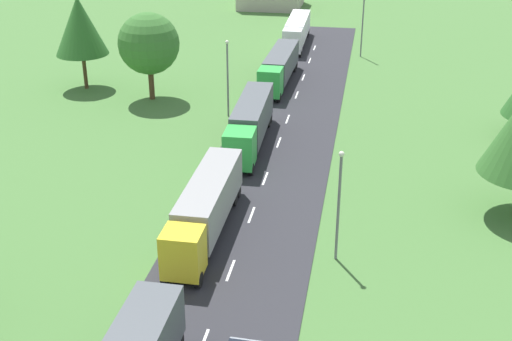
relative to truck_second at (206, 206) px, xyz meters
name	(u,v)px	position (x,y,z in m)	size (l,w,h in m)	color
road	(221,297)	(2.60, -7.06, -2.13)	(10.00, 140.00, 0.06)	#2B2B30
lane_marking_centre	(213,316)	(2.60, -8.99, -2.10)	(0.16, 122.98, 0.01)	white
truck_second	(206,206)	(0.00, 0.00, 0.00)	(2.51, 13.42, 3.64)	yellow
truck_third	(250,122)	(0.12, 16.02, 0.07)	(2.87, 13.71, 3.79)	green
truck_fourth	(279,66)	(0.09, 34.29, -0.10)	(2.76, 14.06, 3.41)	green
truck_fifth	(297,30)	(-0.01, 51.83, -0.08)	(2.72, 13.58, 3.44)	white
lamppost_second	(339,200)	(9.02, -1.62, 2.12)	(0.36, 0.36, 7.62)	slate
lamppost_third	(228,75)	(-3.40, 22.93, 2.17)	(0.36, 0.36, 7.72)	slate
lamppost_fourth	(363,19)	(8.87, 47.47, 2.73)	(0.36, 0.36, 8.81)	slate
tree_birch	(149,44)	(-12.55, 26.69, 3.86)	(6.41, 6.41, 9.25)	#513823
tree_elm	(80,26)	(-20.97, 28.92, 4.89)	(5.72, 5.72, 10.22)	#513823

